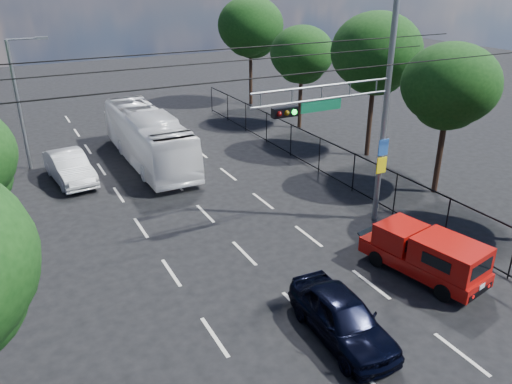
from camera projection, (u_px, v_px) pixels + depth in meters
lane_markings at (190, 198)px, 24.43m from camera, size 6.12×38.00×0.01m
signal_mast at (363, 107)px, 19.72m from camera, size 6.43×0.39×9.50m
streetlight_left at (21, 99)px, 26.65m from camera, size 2.09×0.22×7.08m
utility_wires at (232, 62)px, 17.35m from camera, size 22.00×5.04×0.74m
fence_right at (339, 164)px, 25.78m from camera, size 0.06×34.03×2.00m
tree_right_b at (449, 91)px, 23.16m from camera, size 4.50×4.50×7.31m
tree_right_c at (376, 58)px, 28.02m from camera, size 5.10×5.10×8.29m
tree_right_d at (302, 58)px, 33.88m from camera, size 4.32×4.32×7.02m
tree_right_e at (251, 31)px, 40.02m from camera, size 5.28×5.28×8.58m
red_pickup at (425, 253)px, 17.74m from camera, size 2.52×4.89×1.74m
navy_hatchback at (342, 317)px, 14.78m from camera, size 1.93×4.32×1.44m
white_bus at (148, 137)px, 28.56m from camera, size 2.53×10.75×2.99m
white_van at (69, 167)px, 26.11m from camera, size 2.18×4.90×1.56m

